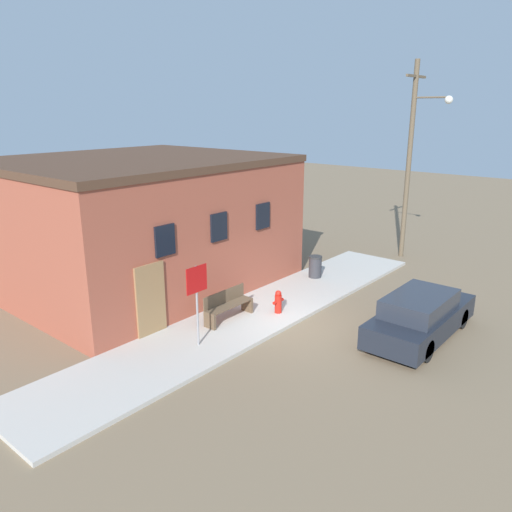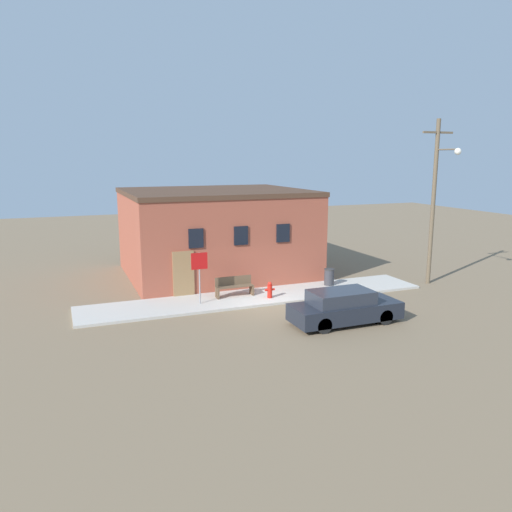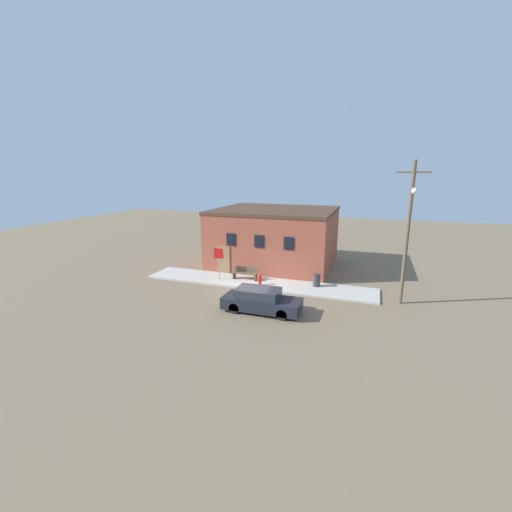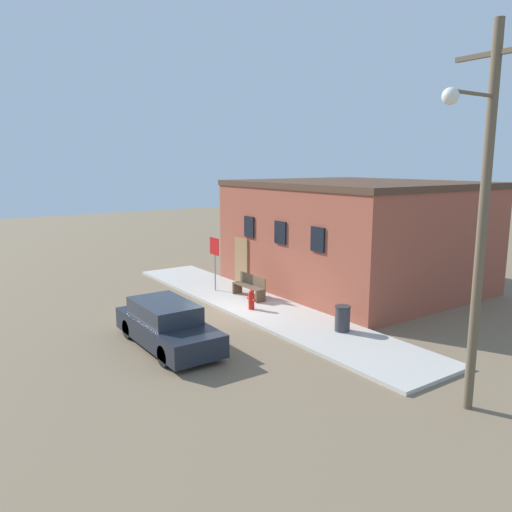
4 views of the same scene
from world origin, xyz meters
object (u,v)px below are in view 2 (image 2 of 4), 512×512
object	(u,v)px
trash_bin	(329,277)
utility_pole	(435,196)
stop_sign	(199,268)
bench	(234,286)
parked_car	(344,308)
fire_hydrant	(270,290)

from	to	relation	value
trash_bin	utility_pole	world-z (taller)	utility_pole
stop_sign	bench	xyz separation A→B (m)	(1.79, 0.58, -1.14)
trash_bin	parked_car	distance (m)	5.59
stop_sign	bench	size ratio (longest dim) A/B	1.29
fire_hydrant	trash_bin	bearing A→B (deg)	15.79
stop_sign	fire_hydrant	bearing A→B (deg)	-5.35
fire_hydrant	utility_pole	bearing A→B (deg)	-1.58
fire_hydrant	parked_car	world-z (taller)	parked_car
bench	parked_car	world-z (taller)	parked_car
stop_sign	utility_pole	distance (m)	12.44
bench	parked_car	bearing A→B (deg)	-60.19
trash_bin	fire_hydrant	bearing A→B (deg)	-164.21
stop_sign	trash_bin	xyz separation A→B (m)	(6.89, 0.75, -1.18)
fire_hydrant	trash_bin	distance (m)	3.84
parked_car	stop_sign	bearing A→B (deg)	136.69
fire_hydrant	bench	xyz separation A→B (m)	(-1.41, 0.88, 0.09)
stop_sign	trash_bin	world-z (taller)	stop_sign
fire_hydrant	bench	distance (m)	1.66
utility_pole	parked_car	world-z (taller)	utility_pole
stop_sign	utility_pole	world-z (taller)	utility_pole
bench	parked_car	xyz separation A→B (m)	(2.83, -4.93, 0.07)
fire_hydrant	trash_bin	xyz separation A→B (m)	(3.70, 1.05, 0.05)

